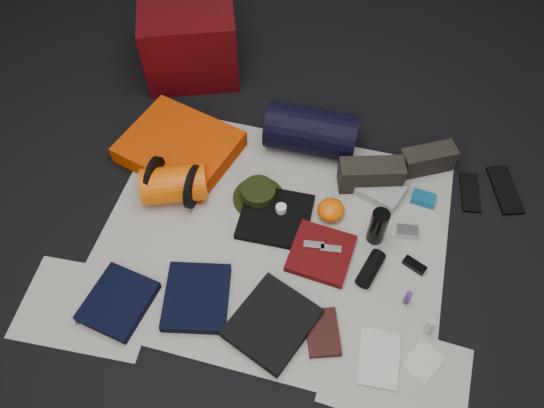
% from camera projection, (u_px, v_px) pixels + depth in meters
% --- Properties ---
extents(floor, '(4.50, 4.50, 0.02)m').
position_uv_depth(floor, '(273.00, 239.00, 2.53)').
color(floor, black).
rests_on(floor, ground).
extents(newspaper_mat, '(1.60, 1.30, 0.01)m').
position_uv_depth(newspaper_mat, '(273.00, 237.00, 2.52)').
color(newspaper_mat, silver).
rests_on(newspaper_mat, floor).
extents(newspaper_sheet_front_left, '(0.61, 0.44, 0.00)m').
position_uv_depth(newspaper_sheet_front_left, '(87.00, 307.00, 2.32)').
color(newspaper_sheet_front_left, silver).
rests_on(newspaper_sheet_front_left, floor).
extents(newspaper_sheet_front_right, '(0.60, 0.43, 0.00)m').
position_uv_depth(newspaper_sheet_front_right, '(396.00, 375.00, 2.15)').
color(newspaper_sheet_front_right, silver).
rests_on(newspaper_sheet_front_right, floor).
extents(red_cabinet, '(0.63, 0.58, 0.43)m').
position_uv_depth(red_cabinet, '(190.00, 41.00, 2.99)').
color(red_cabinet, '#490509').
rests_on(red_cabinet, floor).
extents(sleeping_pad, '(0.65, 0.58, 0.10)m').
position_uv_depth(sleeping_pad, '(180.00, 147.00, 2.76)').
color(sleeping_pad, '#DE3D02').
rests_on(sleeping_pad, newspaper_mat).
extents(stuff_sack, '(0.36, 0.28, 0.18)m').
position_uv_depth(stuff_sack, '(174.00, 184.00, 2.57)').
color(stuff_sack, '#F35904').
rests_on(stuff_sack, newspaper_mat).
extents(sack_strap_left, '(0.02, 0.22, 0.22)m').
position_uv_depth(sack_strap_left, '(155.00, 178.00, 2.57)').
color(sack_strap_left, black).
rests_on(sack_strap_left, newspaper_mat).
extents(sack_strap_right, '(0.03, 0.22, 0.22)m').
position_uv_depth(sack_strap_right, '(193.00, 187.00, 2.55)').
color(sack_strap_right, black).
rests_on(sack_strap_right, newspaper_mat).
extents(navy_duffel, '(0.47, 0.25, 0.24)m').
position_uv_depth(navy_duffel, '(311.00, 132.00, 2.72)').
color(navy_duffel, black).
rests_on(navy_duffel, newspaper_mat).
extents(boonie_brim, '(0.28, 0.28, 0.01)m').
position_uv_depth(boonie_brim, '(259.00, 198.00, 2.64)').
color(boonie_brim, black).
rests_on(boonie_brim, newspaper_mat).
extents(boonie_crown, '(0.17, 0.17, 0.07)m').
position_uv_depth(boonie_crown, '(258.00, 193.00, 2.60)').
color(boonie_crown, black).
rests_on(boonie_crown, boonie_brim).
extents(hiking_boot_left, '(0.33, 0.20, 0.16)m').
position_uv_depth(hiking_boot_left, '(371.00, 175.00, 2.62)').
color(hiking_boot_left, '#27241F').
rests_on(hiking_boot_left, newspaper_mat).
extents(hiking_boot_right, '(0.29, 0.22, 0.14)m').
position_uv_depth(hiking_boot_right, '(427.00, 160.00, 2.69)').
color(hiking_boot_right, '#27241F').
rests_on(hiking_boot_right, newspaper_mat).
extents(flip_flop_left, '(0.12, 0.25, 0.01)m').
position_uv_depth(flip_flop_left, '(470.00, 192.00, 2.66)').
color(flip_flop_left, black).
rests_on(flip_flop_left, floor).
extents(flip_flop_right, '(0.19, 0.31, 0.02)m').
position_uv_depth(flip_flop_right, '(505.00, 190.00, 2.66)').
color(flip_flop_right, black).
rests_on(flip_flop_right, floor).
extents(trousers_navy_a, '(0.30, 0.33, 0.05)m').
position_uv_depth(trousers_navy_a, '(118.00, 302.00, 2.30)').
color(trousers_navy_a, black).
rests_on(trousers_navy_a, newspaper_mat).
extents(trousers_navy_b, '(0.34, 0.37, 0.05)m').
position_uv_depth(trousers_navy_b, '(197.00, 297.00, 2.31)').
color(trousers_navy_b, black).
rests_on(trousers_navy_b, newspaper_mat).
extents(trousers_charcoal, '(0.41, 0.43, 0.05)m').
position_uv_depth(trousers_charcoal, '(272.00, 323.00, 2.25)').
color(trousers_charcoal, black).
rests_on(trousers_charcoal, newspaper_mat).
extents(black_tshirt, '(0.35, 0.32, 0.03)m').
position_uv_depth(black_tshirt, '(275.00, 217.00, 2.56)').
color(black_tshirt, black).
rests_on(black_tshirt, newspaper_mat).
extents(red_shirt, '(0.30, 0.30, 0.04)m').
position_uv_depth(red_shirt, '(321.00, 253.00, 2.44)').
color(red_shirt, '#53090A').
rests_on(red_shirt, newspaper_mat).
extents(orange_stuff_sack, '(0.17, 0.17, 0.09)m').
position_uv_depth(orange_stuff_sack, '(331.00, 210.00, 2.55)').
color(orange_stuff_sack, '#F35904').
rests_on(orange_stuff_sack, newspaper_mat).
extents(first_aid_pouch, '(0.26, 0.22, 0.05)m').
position_uv_depth(first_aid_pouch, '(381.00, 191.00, 2.63)').
color(first_aid_pouch, '#98A098').
rests_on(first_aid_pouch, newspaper_mat).
extents(water_bottle, '(0.10, 0.10, 0.21)m').
position_uv_depth(water_bottle, '(378.00, 226.00, 2.43)').
color(water_bottle, black).
rests_on(water_bottle, newspaper_mat).
extents(speaker, '(0.12, 0.19, 0.07)m').
position_uv_depth(speaker, '(371.00, 269.00, 2.38)').
color(speaker, black).
rests_on(speaker, newspaper_mat).
extents(compact_camera, '(0.10, 0.07, 0.04)m').
position_uv_depth(compact_camera, '(407.00, 232.00, 2.51)').
color(compact_camera, '#B3B3B8').
rests_on(compact_camera, newspaper_mat).
extents(cyan_case, '(0.12, 0.08, 0.04)m').
position_uv_depth(cyan_case, '(423.00, 199.00, 2.62)').
color(cyan_case, '#0E5488').
rests_on(cyan_case, newspaper_mat).
extents(toiletry_purple, '(0.03, 0.03, 0.08)m').
position_uv_depth(toiletry_purple, '(407.00, 298.00, 2.29)').
color(toiletry_purple, '#49267A').
rests_on(toiletry_purple, newspaper_mat).
extents(toiletry_clear, '(0.05, 0.05, 0.10)m').
position_uv_depth(toiletry_clear, '(430.00, 326.00, 2.21)').
color(toiletry_clear, '#A5AAA6').
rests_on(toiletry_clear, newspaper_mat).
extents(paperback_book, '(0.20, 0.24, 0.03)m').
position_uv_depth(paperback_book, '(323.00, 332.00, 2.24)').
color(paperback_book, black).
rests_on(paperback_book, newspaper_mat).
extents(map_booklet, '(0.18, 0.25, 0.01)m').
position_uv_depth(map_booklet, '(379.00, 358.00, 2.18)').
color(map_booklet, beige).
rests_on(map_booklet, newspaper_mat).
extents(map_printout, '(0.18, 0.19, 0.01)m').
position_uv_depth(map_printout, '(423.00, 362.00, 2.18)').
color(map_printout, beige).
rests_on(map_printout, newspaper_mat).
extents(sunglasses, '(0.12, 0.08, 0.03)m').
position_uv_depth(sunglasses, '(414.00, 265.00, 2.41)').
color(sunglasses, black).
rests_on(sunglasses, newspaper_mat).
extents(key_cluster, '(0.09, 0.09, 0.01)m').
position_uv_depth(key_cluster, '(84.00, 317.00, 2.28)').
color(key_cluster, '#B3B3B8').
rests_on(key_cluster, newspaper_mat).
extents(tape_roll, '(0.05, 0.05, 0.04)m').
position_uv_depth(tape_roll, '(281.00, 209.00, 2.54)').
color(tape_roll, white).
rests_on(tape_roll, black_tshirt).
extents(energy_bar_a, '(0.10, 0.05, 0.01)m').
position_uv_depth(energy_bar_a, '(314.00, 245.00, 2.44)').
color(energy_bar_a, '#B3B3B8').
rests_on(energy_bar_a, red_shirt).
extents(energy_bar_b, '(0.10, 0.05, 0.01)m').
position_uv_depth(energy_bar_b, '(331.00, 249.00, 2.43)').
color(energy_bar_b, '#B3B3B8').
rests_on(energy_bar_b, red_shirt).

